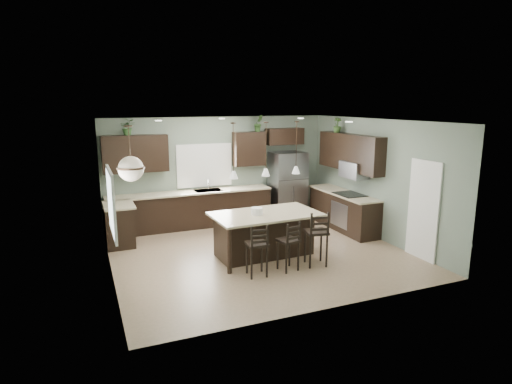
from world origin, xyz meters
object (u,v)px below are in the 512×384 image
object	(u,v)px
serving_dish	(257,211)
refrigerator	(287,186)
bar_stool_right	(316,238)
plant_back_left	(128,127)
bar_stool_left	(257,250)
kitchen_island	(266,235)
bar_stool_center	(288,246)

from	to	relation	value
serving_dish	refrigerator	bearing A→B (deg)	52.07
serving_dish	bar_stool_right	bearing A→B (deg)	-42.50
refrigerator	bar_stool_right	distance (m)	3.52
serving_dish	plant_back_left	size ratio (longest dim) A/B	0.63
bar_stool_left	refrigerator	bearing A→B (deg)	60.04
kitchen_island	serving_dish	size ratio (longest dim) A/B	9.15
serving_dish	bar_stool_center	xyz separation A→B (m)	(0.29, -0.86, -0.51)
bar_stool_left	plant_back_left	bearing A→B (deg)	120.37
bar_stool_right	plant_back_left	size ratio (longest dim) A/B	2.94
refrigerator	bar_stool_left	xyz separation A→B (m)	(-2.32, -3.39, -0.42)
kitchen_island	plant_back_left	world-z (taller)	plant_back_left
plant_back_left	bar_stool_center	bearing A→B (deg)	-56.22
refrigerator	bar_stool_center	bearing A→B (deg)	-116.29
bar_stool_left	serving_dish	bearing A→B (deg)	71.76
kitchen_island	bar_stool_right	size ratio (longest dim) A/B	1.96
bar_stool_left	kitchen_island	bearing A→B (deg)	61.91
bar_stool_center	plant_back_left	bearing A→B (deg)	113.59
bar_stool_center	bar_stool_right	world-z (taller)	bar_stool_right
refrigerator	bar_stool_right	xyz separation A→B (m)	(-1.04, -3.34, -0.36)
bar_stool_center	bar_stool_left	bearing A→B (deg)	171.65
bar_stool_right	bar_stool_center	bearing A→B (deg)	-166.05
refrigerator	kitchen_island	bearing A→B (deg)	-125.06
kitchen_island	plant_back_left	size ratio (longest dim) A/B	5.75
bar_stool_left	bar_stool_center	xyz separation A→B (m)	(0.66, 0.02, -0.02)
bar_stool_left	plant_back_left	xyz separation A→B (m)	(-1.78, 3.67, 2.08)
serving_dish	bar_stool_center	world-z (taller)	serving_dish
refrigerator	bar_stool_left	world-z (taller)	refrigerator
kitchen_island	bar_stool_left	xyz separation A→B (m)	(-0.57, -0.89, 0.04)
bar_stool_center	serving_dish	bearing A→B (deg)	98.20
serving_dish	bar_stool_center	bearing A→B (deg)	-71.60
refrigerator	kitchen_island	distance (m)	3.08
serving_dish	bar_stool_right	world-z (taller)	bar_stool_right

